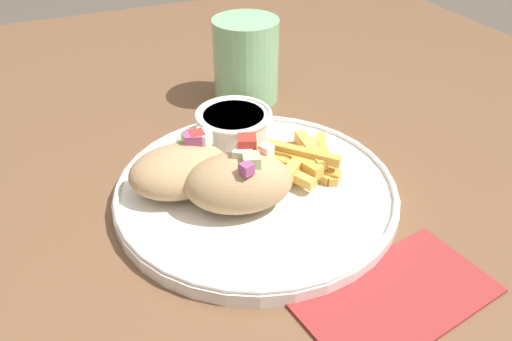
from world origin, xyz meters
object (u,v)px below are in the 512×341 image
(fries_pile, at_px, (297,161))
(water_glass, at_px, (246,64))
(pita_sandwich_near, at_px, (237,182))
(pita_sandwich_far, at_px, (181,169))
(sauce_ramekin, at_px, (234,127))
(plate, at_px, (256,190))

(fries_pile, height_order, water_glass, water_glass)
(pita_sandwich_near, distance_m, pita_sandwich_far, 0.06)
(pita_sandwich_near, distance_m, water_glass, 0.25)
(pita_sandwich_near, distance_m, sauce_ramekin, 0.11)
(pita_sandwich_near, xyz_separation_m, fries_pile, (0.08, 0.03, -0.02))
(plate, relative_size, pita_sandwich_near, 2.46)
(plate, height_order, pita_sandwich_near, pita_sandwich_near)
(pita_sandwich_far, relative_size, water_glass, 0.95)
(pita_sandwich_near, relative_size, water_glass, 1.06)
(pita_sandwich_far, height_order, fries_pile, pita_sandwich_far)
(pita_sandwich_far, distance_m, sauce_ramekin, 0.10)
(sauce_ramekin, bearing_deg, fries_pile, -59.72)
(fries_pile, relative_size, water_glass, 0.95)
(pita_sandwich_far, relative_size, fries_pile, 1.00)
(sauce_ramekin, bearing_deg, plate, -96.43)
(water_glass, bearing_deg, plate, -110.41)
(sauce_ramekin, bearing_deg, pita_sandwich_far, -144.92)
(plate, relative_size, sauce_ramekin, 3.33)
(plate, distance_m, pita_sandwich_far, 0.08)
(plate, distance_m, fries_pile, 0.05)
(plate, relative_size, pita_sandwich_far, 2.72)
(plate, xyz_separation_m, fries_pile, (0.05, 0.01, 0.02))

